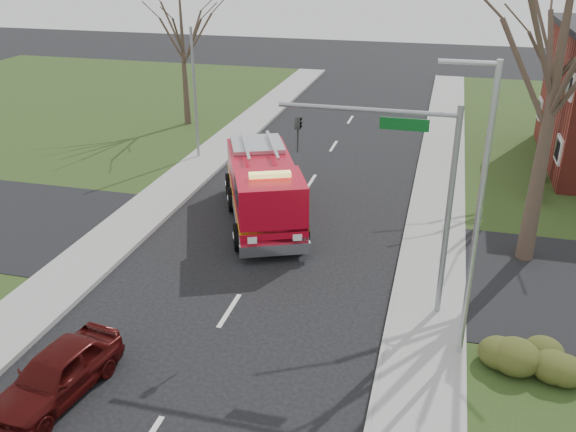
# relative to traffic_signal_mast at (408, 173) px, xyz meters

# --- Properties ---
(ground) EXTENTS (120.00, 120.00, 0.00)m
(ground) POSITION_rel_traffic_signal_mast_xyz_m (-5.21, -1.50, -4.71)
(ground) COLOR black
(ground) RESTS_ON ground
(sidewalk_right) EXTENTS (2.40, 80.00, 0.15)m
(sidewalk_right) POSITION_rel_traffic_signal_mast_xyz_m (0.99, -1.50, -4.63)
(sidewalk_right) COLOR #989792
(sidewalk_right) RESTS_ON ground
(sidewalk_left) EXTENTS (2.40, 80.00, 0.15)m
(sidewalk_left) POSITION_rel_traffic_signal_mast_xyz_m (-11.41, -1.50, -4.63)
(sidewalk_left) COLOR #989792
(sidewalk_left) RESTS_ON ground
(health_center_sign) EXTENTS (0.12, 2.00, 1.40)m
(health_center_sign) POSITION_rel_traffic_signal_mast_xyz_m (5.29, 11.00, -3.83)
(health_center_sign) COLOR #551317
(health_center_sign) RESTS_ON ground
(hedge_corner) EXTENTS (2.80, 2.00, 0.90)m
(hedge_corner) POSITION_rel_traffic_signal_mast_xyz_m (3.79, -2.50, -4.13)
(hedge_corner) COLOR #303B15
(hedge_corner) RESTS_ON lawn_right
(bare_tree_near) EXTENTS (6.00, 6.00, 12.00)m
(bare_tree_near) POSITION_rel_traffic_signal_mast_xyz_m (4.29, 4.50, 2.71)
(bare_tree_near) COLOR #3C2D23
(bare_tree_near) RESTS_ON ground
(bare_tree_far) EXTENTS (5.25, 5.25, 10.50)m
(bare_tree_far) POSITION_rel_traffic_signal_mast_xyz_m (5.79, 13.50, 1.78)
(bare_tree_far) COLOR #3C2D23
(bare_tree_far) RESTS_ON ground
(bare_tree_left) EXTENTS (4.50, 4.50, 9.00)m
(bare_tree_left) POSITION_rel_traffic_signal_mast_xyz_m (-15.21, 18.50, 0.86)
(bare_tree_left) COLOR #3C2D23
(bare_tree_left) RESTS_ON ground
(traffic_signal_mast) EXTENTS (5.29, 0.18, 6.80)m
(traffic_signal_mast) POSITION_rel_traffic_signal_mast_xyz_m (0.00, 0.00, 0.00)
(traffic_signal_mast) COLOR gray
(traffic_signal_mast) RESTS_ON ground
(streetlight_pole) EXTENTS (1.48, 0.16, 8.40)m
(streetlight_pole) POSITION_rel_traffic_signal_mast_xyz_m (1.93, -2.00, -0.16)
(streetlight_pole) COLOR #B7BABF
(streetlight_pole) RESTS_ON ground
(utility_pole_far) EXTENTS (0.14, 0.14, 7.00)m
(utility_pole_far) POSITION_rel_traffic_signal_mast_xyz_m (-12.01, 12.50, -1.21)
(utility_pole_far) COLOR gray
(utility_pole_far) RESTS_ON ground
(fire_engine) EXTENTS (5.37, 8.04, 3.08)m
(fire_engine) POSITION_rel_traffic_signal_mast_xyz_m (-6.13, 5.46, -3.32)
(fire_engine) COLOR #B1081A
(fire_engine) RESTS_ON ground
(parked_car_maroon) EXTENTS (2.19, 4.17, 1.35)m
(parked_car_maroon) POSITION_rel_traffic_signal_mast_xyz_m (-8.17, -6.41, -4.03)
(parked_car_maroon) COLOR #3D0A09
(parked_car_maroon) RESTS_ON ground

